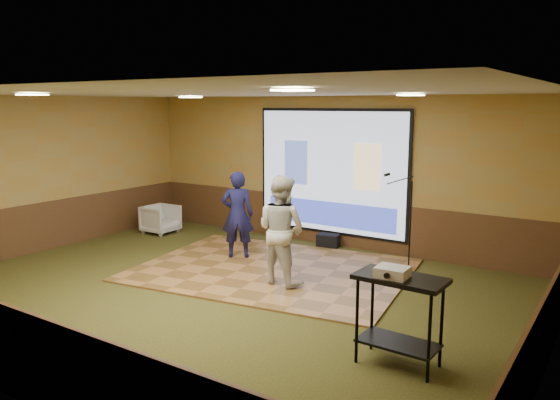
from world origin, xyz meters
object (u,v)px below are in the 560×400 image
Objects in this scene: player_left at (237,214)px; projector at (392,272)px; duffel_bag at (328,241)px; dance_floor at (273,270)px; av_table at (400,303)px; banquet_chair at (161,219)px; projector_screen at (331,173)px; player_right at (281,230)px; mic_stand at (407,239)px.

player_left is 4.81× the size of projector.
dance_floor is at bearing -91.43° from duffel_bag.
banquet_chair is (-6.75, 3.04, -0.40)m from av_table.
projector is at bearing -53.92° from duffel_bag.
player_left is (-0.94, -1.83, -0.64)m from projector_screen.
banquet_chair is at bearing -48.04° from player_left.
projector is 5.14m from duffel_bag.
projector_screen is at bearing 90.61° from dance_floor.
duffel_bag is at bearing 88.57° from dance_floor.
projector_screen is at bearing -72.01° from player_right.
player_right is at bearing 148.58° from av_table.
av_table is (4.06, -2.37, -0.12)m from player_left.
duffel_bag is (-2.98, 4.09, -0.94)m from projector.
mic_stand is 3.89× the size of duffel_bag.
dance_floor is 4.44× the size of av_table.
mic_stand reaches higher than duffel_bag.
player_left is at bearing -117.18° from projector_screen.
projector is at bearing -54.50° from projector_screen.
player_left is 1.69m from player_right.
dance_floor is 6.49× the size of banquet_chair.
dance_floor is at bearing 130.18° from player_left.
banquet_chair is 3.83m from duffel_bag.
dance_floor is at bearing -38.82° from player_right.
duffel_bag is (0.07, -0.19, -1.34)m from projector_screen.
projector_screen is at bearing 110.56° from duffel_bag.
mic_stand reaches higher than player_left.
projector is (2.50, -1.64, 0.17)m from player_right.
mic_stand is at bearing -116.53° from player_right.
projector_screen is 9.93× the size of projector.
projector_screen reaches higher than av_table.
av_table reaches higher than duffel_bag.
banquet_chair is at bearing -162.22° from projector_screen.
duffel_bag is at bearing 123.85° from projector.
player_left reaches higher than banquet_chair.
projector is 0.79× the size of duffel_bag.
mic_stand is at bearing 105.80° from projector.
mic_stand reaches higher than banquet_chair.
dance_floor is 2.72× the size of mic_stand.
mic_stand is 5.52m from banquet_chair.
player_right is 2.44m from mic_stand.
projector is 3.90m from mic_stand.
mic_stand is 1.87m from duffel_bag.
dance_floor is 2.79× the size of player_left.
mic_stand is (-1.19, 3.67, -0.57)m from projector.
duffel_bag is at bearing -69.44° from projector_screen.
banquet_chair is at bearing 163.10° from mic_stand.
projector is at bearing -94.70° from mic_stand.
dance_floor is 1.29m from player_left.
projector_screen is 7.80× the size of duffel_bag.
projector_screen is 1.93× the size of player_right.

